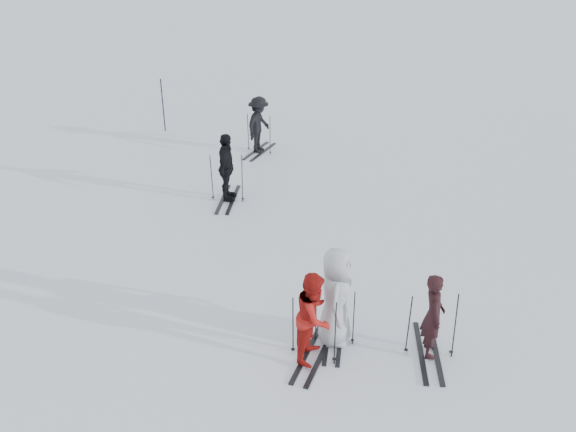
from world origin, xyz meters
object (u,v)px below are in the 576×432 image
(skier_uphill_far, at_px, (259,125))
(skier_uphill_left, at_px, (226,168))
(skier_grey, at_px, (336,298))
(piste_marker, at_px, (163,105))
(skier_near_dark, at_px, (433,317))
(skier_red, at_px, (314,317))

(skier_uphill_far, bearing_deg, skier_uphill_left, -166.49)
(skier_grey, distance_m, piste_marker, 12.33)
(skier_near_dark, relative_size, piste_marker, 0.91)
(skier_near_dark, distance_m, skier_red, 2.09)
(skier_near_dark, bearing_deg, skier_grey, 81.98)
(skier_grey, height_order, piste_marker, skier_grey)
(skier_uphill_left, height_order, piste_marker, skier_uphill_left)
(skier_near_dark, distance_m, skier_uphill_far, 10.26)
(skier_uphill_left, height_order, skier_uphill_far, skier_uphill_left)
(skier_near_dark, distance_m, skier_uphill_left, 7.50)
(skier_uphill_far, height_order, piste_marker, piste_marker)
(skier_near_dark, relative_size, skier_red, 0.95)
(skier_red, xyz_separation_m, skier_grey, (0.37, 0.47, 0.10))
(skier_red, height_order, skier_uphill_far, skier_uphill_far)
(skier_near_dark, height_order, skier_red, skier_red)
(skier_grey, distance_m, skier_uphill_left, 6.38)
(skier_uphill_far, distance_m, piste_marker, 3.82)
(skier_uphill_left, relative_size, piste_marker, 1.02)
(skier_near_dark, height_order, skier_grey, skier_grey)
(skier_near_dark, height_order, skier_uphill_far, skier_uphill_far)
(skier_red, distance_m, skier_uphill_left, 6.67)
(skier_near_dark, bearing_deg, skier_red, 96.48)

